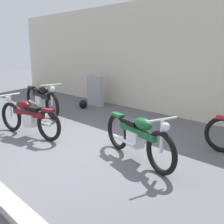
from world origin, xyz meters
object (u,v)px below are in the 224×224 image
object	(u,v)px
helmet	(83,104)
motorcycle_maroon	(28,117)
stone_marker	(95,91)
motorcycle_black	(42,99)
motorcycle_green	(137,137)

from	to	relation	value
helmet	motorcycle_maroon	xyz separation A→B (m)	(1.54, -2.72, 0.29)
stone_marker	helmet	xyz separation A→B (m)	(0.11, -0.61, -0.38)
motorcycle_maroon	motorcycle_black	bearing A→B (deg)	-48.97
stone_marker	motorcycle_green	xyz separation A→B (m)	(4.31, -2.60, -0.08)
helmet	motorcycle_green	world-z (taller)	motorcycle_green
motorcycle_maroon	helmet	bearing A→B (deg)	-72.35
stone_marker	motorcycle_green	size ratio (longest dim) A/B	0.52
stone_marker	motorcycle_maroon	bearing A→B (deg)	-63.73
stone_marker	motorcycle_green	world-z (taller)	stone_marker
helmet	motorcycle_black	world-z (taller)	motorcycle_black
motorcycle_green	motorcycle_black	world-z (taller)	motorcycle_black
stone_marker	motorcycle_black	bearing A→B (deg)	-90.42
helmet	motorcycle_black	distance (m)	1.50
helmet	motorcycle_maroon	size ratio (longest dim) A/B	0.14
stone_marker	motorcycle_maroon	world-z (taller)	stone_marker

